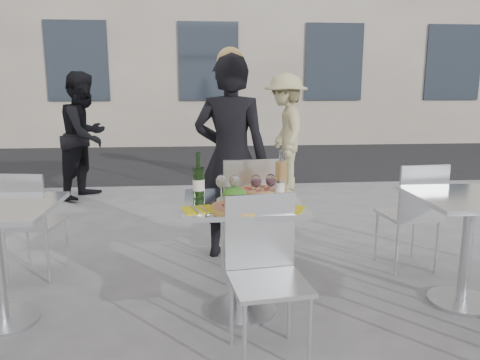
{
  "coord_description": "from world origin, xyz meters",
  "views": [
    {
      "loc": [
        -0.26,
        -2.81,
        1.45
      ],
      "look_at": [
        0.0,
        0.15,
        0.85
      ],
      "focal_mm": 35.0,
      "sensor_mm": 36.0,
      "label": 1
    }
  ],
  "objects": [
    {
      "name": "side_table_right",
      "position": [
        1.5,
        0.0,
        0.54
      ],
      "size": [
        0.72,
        0.72,
        0.75
      ],
      "color": "#B7BABF",
      "rests_on": "ground"
    },
    {
      "name": "side_chair_lfar",
      "position": [
        -1.54,
        0.67,
        0.49
      ],
      "size": [
        0.44,
        0.45,
        0.84
      ],
      "rotation": [
        0.0,
        0.0,
        2.98
      ],
      "color": "silver",
      "rests_on": "ground"
    },
    {
      "name": "pizza_far",
      "position": [
        0.12,
        0.19,
        0.77
      ],
      "size": [
        0.3,
        0.3,
        0.03
      ],
      "color": "white",
      "rests_on": "main_table"
    },
    {
      "name": "wineglass_red_b",
      "position": [
        0.19,
        0.05,
        0.86
      ],
      "size": [
        0.07,
        0.07,
        0.16
      ],
      "color": "white",
      "rests_on": "main_table"
    },
    {
      "name": "ground",
      "position": [
        0.0,
        0.0,
        0.0
      ],
      "size": [
        80.0,
        80.0,
        0.0
      ],
      "primitive_type": "plane",
      "color": "slate"
    },
    {
      "name": "wine_bottle",
      "position": [
        -0.27,
        0.07,
        0.86
      ],
      "size": [
        0.07,
        0.08,
        0.29
      ],
      "color": "#274B1C",
      "rests_on": "main_table"
    },
    {
      "name": "woman_diner",
      "position": [
        0.0,
        1.04,
        0.85
      ],
      "size": [
        0.71,
        0.56,
        1.71
      ],
      "primitive_type": "imported",
      "rotation": [
        0.0,
        0.0,
        2.88
      ],
      "color": "black",
      "rests_on": "ground"
    },
    {
      "name": "street_asphalt",
      "position": [
        0.0,
        6.5,
        0.0
      ],
      "size": [
        24.0,
        5.0,
        0.0
      ],
      "primitive_type": "cube",
      "color": "black",
      "rests_on": "ground"
    },
    {
      "name": "main_table",
      "position": [
        0.0,
        0.0,
        0.54
      ],
      "size": [
        0.72,
        0.72,
        0.75
      ],
      "color": "#B7BABF",
      "rests_on": "ground"
    },
    {
      "name": "side_chair_rfar",
      "position": [
        1.41,
        0.58,
        0.52
      ],
      "size": [
        0.43,
        0.44,
        0.87
      ],
      "rotation": [
        0.0,
        0.0,
        3.24
      ],
      "color": "silver",
      "rests_on": "ground"
    },
    {
      "name": "sugar_shaker",
      "position": [
        0.25,
        0.1,
        0.8
      ],
      "size": [
        0.06,
        0.06,
        0.11
      ],
      "color": "white",
      "rests_on": "main_table"
    },
    {
      "name": "chair_far",
      "position": [
        0.11,
        0.51,
        0.56
      ],
      "size": [
        0.45,
        0.47,
        0.94
      ],
      "rotation": [
        0.0,
        0.0,
        3.2
      ],
      "color": "silver",
      "rests_on": "ground"
    },
    {
      "name": "chair_near",
      "position": [
        0.08,
        -0.45,
        0.51
      ],
      "size": [
        0.44,
        0.45,
        0.87
      ],
      "rotation": [
        0.0,
        0.0,
        0.12
      ],
      "color": "silver",
      "rests_on": "ground"
    },
    {
      "name": "pedestrian_b",
      "position": [
        0.95,
        3.67,
        0.81
      ],
      "size": [
        0.62,
        1.06,
        1.62
      ],
      "primitive_type": "imported",
      "rotation": [
        0.0,
        0.0,
        4.69
      ],
      "color": "tan",
      "rests_on": "ground"
    },
    {
      "name": "napkin_right",
      "position": [
        0.24,
        -0.23,
        0.75
      ],
      "size": [
        0.24,
        0.24,
        0.01
      ],
      "rotation": [
        0.0,
        0.0,
        -0.41
      ],
      "color": "yellow",
      "rests_on": "main_table"
    },
    {
      "name": "carafe",
      "position": [
        0.27,
        0.14,
        0.87
      ],
      "size": [
        0.08,
        0.08,
        0.29
      ],
      "color": "#DEAB5E",
      "rests_on": "main_table"
    },
    {
      "name": "wineglass_red_a",
      "position": [
        0.09,
        0.03,
        0.86
      ],
      "size": [
        0.07,
        0.07,
        0.16
      ],
      "color": "white",
      "rests_on": "main_table"
    },
    {
      "name": "wineglass_white_b",
      "position": [
        -0.04,
        0.04,
        0.86
      ],
      "size": [
        0.07,
        0.07,
        0.16
      ],
      "color": "white",
      "rests_on": "main_table"
    },
    {
      "name": "pedestrian_a",
      "position": [
        -1.73,
        3.39,
        0.81
      ],
      "size": [
        0.86,
        0.96,
        1.63
      ],
      "primitive_type": "imported",
      "rotation": [
        0.0,
        0.0,
        1.2
      ],
      "color": "black",
      "rests_on": "ground"
    },
    {
      "name": "salad_plate",
      "position": [
        -0.05,
        -0.01,
        0.79
      ],
      "size": [
        0.22,
        0.22,
        0.09
      ],
      "color": "white",
      "rests_on": "main_table"
    },
    {
      "name": "pizza_near",
      "position": [
        -0.02,
        -0.19,
        0.76
      ],
      "size": [
        0.35,
        0.35,
        0.02
      ],
      "color": "tan",
      "rests_on": "main_table"
    },
    {
      "name": "wineglass_white_a",
      "position": [
        -0.13,
        0.05,
        0.86
      ],
      "size": [
        0.07,
        0.07,
        0.16
      ],
      "color": "white",
      "rests_on": "main_table"
    },
    {
      "name": "napkin_left",
      "position": [
        -0.27,
        -0.2,
        0.75
      ],
      "size": [
        0.22,
        0.22,
        0.01
      ],
      "rotation": [
        0.0,
        0.0,
        0.26
      ],
      "color": "yellow",
      "rests_on": "main_table"
    }
  ]
}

